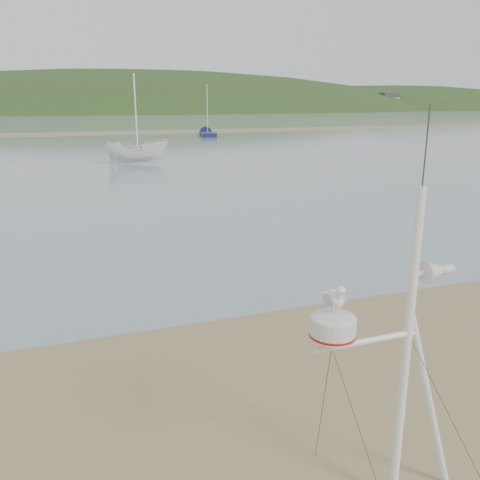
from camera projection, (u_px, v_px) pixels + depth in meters
name	position (u px, v px, depth m)	size (l,w,h in m)	color
water	(48.00, 119.00, 125.53)	(560.00, 256.00, 0.04)	gray
sandbar	(49.00, 134.00, 69.41)	(560.00, 7.00, 0.07)	olive
hill_ridge	(95.00, 156.00, 230.13)	(620.00, 180.00, 80.00)	#203616
far_cottages	(55.00, 102.00, 183.39)	(294.40, 6.30, 8.00)	beige
mast_rig	(398.00, 422.00, 5.56)	(1.98, 2.11, 4.47)	white
boat_white	(137.00, 132.00, 36.50)	(1.71, 1.76, 4.55)	white
sailboat_blue_far	(206.00, 133.00, 67.80)	(2.98, 7.32, 7.08)	#151A4A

